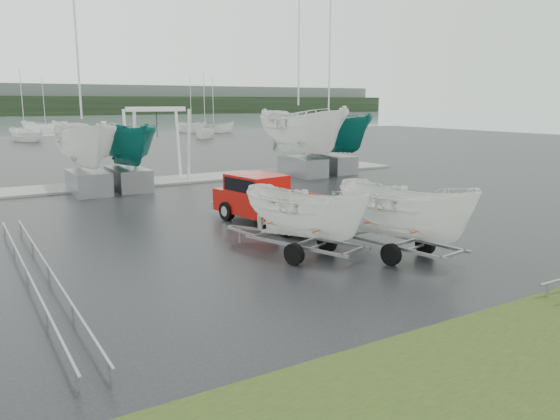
# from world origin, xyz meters

# --- Properties ---
(ground_plane) EXTENTS (120.00, 120.00, 0.00)m
(ground_plane) POSITION_xyz_m (0.00, 0.00, 0.00)
(ground_plane) COLOR black
(ground_plane) RESTS_ON ground
(lake) EXTENTS (300.00, 300.00, 0.00)m
(lake) POSITION_xyz_m (0.00, 100.00, -0.01)
(lake) COLOR gray
(lake) RESTS_ON ground
(dock) EXTENTS (30.00, 3.00, 0.12)m
(dock) POSITION_xyz_m (0.00, 13.00, 0.05)
(dock) COLOR gray
(dock) RESTS_ON ground
(pickup_truck) EXTENTS (2.61, 5.45, 1.74)m
(pickup_truck) POSITION_xyz_m (-0.77, 0.83, 0.91)
(pickup_truck) COLOR #950D08
(pickup_truck) RESTS_ON ground
(trailer_hitched) EXTENTS (2.00, 3.75, 5.08)m
(trailer_hitched) POSITION_xyz_m (0.23, -5.16, 2.75)
(trailer_hitched) COLOR gray
(trailer_hitched) RESTS_ON ground
(trailer_parked) EXTENTS (2.32, 3.79, 4.70)m
(trailer_parked) POSITION_xyz_m (-2.08, -3.63, 2.55)
(trailer_parked) COLOR gray
(trailer_parked) RESTS_ON ground
(boat_hoist) EXTENTS (3.30, 2.18, 4.12)m
(boat_hoist) POSITION_xyz_m (-0.72, 13.00, 2.67)
(boat_hoist) COLOR silver
(boat_hoist) RESTS_ON ground
(keelboat_0) EXTENTS (2.41, 3.20, 10.58)m
(keelboat_0) POSITION_xyz_m (-4.94, 11.00, 3.83)
(keelboat_0) COLOR gray
(keelboat_0) RESTS_ON ground
(keelboat_1) EXTENTS (2.24, 3.20, 7.07)m
(keelboat_1) POSITION_xyz_m (-2.93, 11.20, 3.54)
(keelboat_1) COLOR gray
(keelboat_1) RESTS_ON ground
(keelboat_2) EXTENTS (2.99, 3.20, 11.18)m
(keelboat_2) POSITION_xyz_m (7.53, 11.00, 4.76)
(keelboat_2) COLOR gray
(keelboat_2) RESTS_ON ground
(keelboat_3) EXTENTS (2.57, 3.20, 10.75)m
(keelboat_3) POSITION_xyz_m (9.99, 11.30, 4.09)
(keelboat_3) COLOR gray
(keelboat_3) RESTS_ON ground
(mast_rack_0) EXTENTS (0.56, 6.50, 0.06)m
(mast_rack_0) POSITION_xyz_m (-9.00, 1.00, 0.35)
(mast_rack_0) COLOR gray
(mast_rack_0) RESTS_ON ground
(mast_rack_1) EXTENTS (0.56, 6.50, 0.06)m
(mast_rack_1) POSITION_xyz_m (-9.00, -5.00, 0.35)
(mast_rack_1) COLOR gray
(mast_rack_1) RESTS_ON ground
(moored_boat_1) EXTENTS (2.92, 2.96, 11.11)m
(moored_boat_1) POSITION_xyz_m (-3.02, 51.53, 0.01)
(moored_boat_1) COLOR silver
(moored_boat_1) RESTS_ON ground
(moored_boat_2) EXTENTS (2.82, 2.84, 10.70)m
(moored_boat_2) POSITION_xyz_m (16.38, 45.79, 0.01)
(moored_boat_2) COLOR silver
(moored_boat_2) RESTS_ON ground
(moored_boat_3) EXTENTS (3.38, 3.38, 11.13)m
(moored_boat_3) POSITION_xyz_m (22.43, 56.56, 0.01)
(moored_boat_3) COLOR silver
(moored_boat_3) RESTS_ON ground
(moored_boat_5) EXTENTS (3.78, 3.74, 11.67)m
(moored_boat_5) POSITION_xyz_m (1.54, 67.64, 0.00)
(moored_boat_5) COLOR silver
(moored_boat_5) RESTS_ON ground
(moored_boat_6) EXTENTS (2.91, 2.96, 11.23)m
(moored_boat_6) POSITION_xyz_m (19.74, 58.32, 0.01)
(moored_boat_6) COLOR silver
(moored_boat_6) RESTS_ON ground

